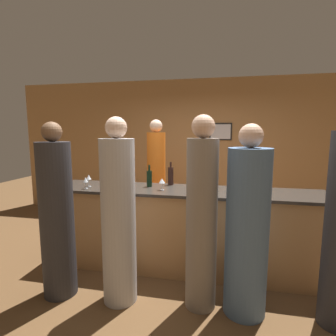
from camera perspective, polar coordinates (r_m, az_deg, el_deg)
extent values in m
plane|color=brown|center=(3.64, 3.29, -20.78)|extent=(14.00, 14.00, 0.00)
cube|color=#A37547|center=(5.46, 6.87, 4.18)|extent=(8.00, 0.06, 2.80)
cube|color=black|center=(5.38, 11.37, 7.77)|extent=(0.44, 0.02, 0.34)
cube|color=silver|center=(5.37, 11.37, 7.77)|extent=(0.39, 0.00, 0.29)
cube|color=#B27F4C|center=(3.43, 3.36, -13.43)|extent=(3.36, 0.62, 1.00)
cube|color=#332D28|center=(3.28, 3.43, -4.98)|extent=(3.42, 0.68, 0.04)
cylinder|color=orange|center=(4.17, -2.54, -4.27)|extent=(0.29, 0.29, 1.74)
sphere|color=beige|center=(4.08, -2.62, 9.12)|extent=(0.20, 0.20, 0.20)
cylinder|color=#B2B2B7|center=(2.75, -10.69, -11.50)|extent=(0.35, 0.35, 1.68)
sphere|color=beige|center=(2.59, -11.23, 8.63)|extent=(0.21, 0.21, 0.21)
cylinder|color=#4C6B93|center=(2.64, 16.78, -13.41)|extent=(0.40, 0.40, 1.60)
sphere|color=tan|center=(2.47, 17.62, 6.70)|extent=(0.22, 0.22, 0.22)
cylinder|color=gray|center=(2.63, 7.29, -12.25)|extent=(0.30, 0.30, 1.68)
sphere|color=tan|center=(2.47, 7.68, 8.96)|extent=(0.22, 0.22, 0.22)
cylinder|color=#2D2D33|center=(3.04, -23.01, -10.44)|extent=(0.35, 0.35, 1.64)
sphere|color=brown|center=(2.90, -23.99, 7.22)|extent=(0.20, 0.20, 0.20)
cylinder|color=black|center=(3.43, -4.08, -2.33)|extent=(0.07, 0.07, 0.21)
cylinder|color=black|center=(3.41, -4.11, 0.03)|extent=(0.03, 0.03, 0.08)
cylinder|color=black|center=(3.53, 0.59, -1.76)|extent=(0.08, 0.08, 0.24)
cylinder|color=black|center=(3.51, 0.59, 0.73)|extent=(0.03, 0.03, 0.07)
cylinder|color=#9E9993|center=(3.24, 8.78, -3.25)|extent=(0.19, 0.19, 0.18)
cylinder|color=silver|center=(3.28, 31.98, -5.81)|extent=(0.05, 0.05, 0.00)
cylinder|color=silver|center=(3.27, 32.03, -5.08)|extent=(0.01, 0.01, 0.08)
cone|color=silver|center=(3.26, 32.13, -3.77)|extent=(0.08, 0.08, 0.07)
cylinder|color=silver|center=(3.00, 15.57, -6.08)|extent=(0.05, 0.05, 0.00)
cylinder|color=silver|center=(2.99, 15.60, -5.30)|extent=(0.01, 0.01, 0.08)
cone|color=silver|center=(2.97, 15.65, -3.92)|extent=(0.07, 0.07, 0.07)
cylinder|color=silver|center=(3.16, 16.51, -5.39)|extent=(0.05, 0.05, 0.00)
cylinder|color=silver|center=(3.15, 16.55, -4.53)|extent=(0.01, 0.01, 0.09)
cone|color=silver|center=(3.14, 16.61, -3.03)|extent=(0.08, 0.08, 0.08)
cylinder|color=silver|center=(3.47, -17.44, -4.27)|extent=(0.05, 0.05, 0.00)
cylinder|color=silver|center=(3.46, -17.46, -3.59)|extent=(0.01, 0.01, 0.08)
cone|color=silver|center=(3.45, -17.51, -2.45)|extent=(0.06, 0.06, 0.06)
cylinder|color=silver|center=(3.23, -1.31, -4.80)|extent=(0.05, 0.05, 0.00)
cylinder|color=silver|center=(3.22, -1.31, -4.02)|extent=(0.01, 0.01, 0.08)
cone|color=silver|center=(3.21, -1.32, -2.80)|extent=(0.08, 0.08, 0.06)
cylinder|color=silver|center=(3.37, -9.41, -4.36)|extent=(0.05, 0.05, 0.00)
cylinder|color=silver|center=(3.36, -9.43, -3.67)|extent=(0.01, 0.01, 0.08)
cone|color=silver|center=(3.35, -9.46, -2.49)|extent=(0.07, 0.07, 0.06)
cylinder|color=silver|center=(3.58, -16.81, -3.86)|extent=(0.05, 0.05, 0.00)
cylinder|color=silver|center=(3.57, -16.84, -3.11)|extent=(0.01, 0.01, 0.09)
cone|color=silver|center=(3.56, -16.89, -1.91)|extent=(0.07, 0.07, 0.06)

